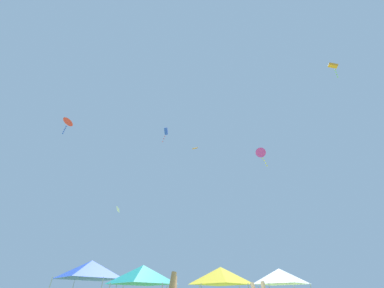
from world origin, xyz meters
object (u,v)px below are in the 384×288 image
Objects in this scene: canopy_tent_yellow at (221,276)px; canopy_tent_white at (280,276)px; kite_orange_diamond at (195,148)px; kite_red_delta at (68,122)px; kite_magenta_delta at (261,153)px; canopy_tent_teal at (142,274)px; kite_white_diamond at (118,210)px; canopy_tent_blue at (90,269)px; kite_orange_box at (333,66)px; kite_blue_box at (166,132)px.

canopy_tent_yellow is 0.93× the size of canopy_tent_white.
canopy_tent_yellow is at bearing -86.50° from kite_orange_diamond.
kite_magenta_delta is (20.97, 3.67, -1.34)m from kite_red_delta.
canopy_tent_teal is 1.46× the size of kite_red_delta.
kite_red_delta is 21.33m from kite_magenta_delta.
canopy_tent_teal is 3.57× the size of kite_white_diamond.
kite_white_diamond is 0.53× the size of kite_orange_diamond.
kite_magenta_delta reaches higher than canopy_tent_blue.
kite_orange_box is at bearing -2.25° from kite_red_delta.
canopy_tent_teal is at bearing -157.48° from canopy_tent_yellow.
canopy_tent_yellow is 1.03× the size of canopy_tent_teal.
kite_magenta_delta is at bearing 29.59° from canopy_tent_teal.
canopy_tent_yellow is at bearing -53.76° from kite_white_diamond.
canopy_tent_yellow is 27.16m from kite_orange_box.
canopy_tent_teal is (-4.80, -1.99, -0.10)m from canopy_tent_yellow.
kite_orange_box is (20.41, 1.32, 22.32)m from canopy_tent_teal.
kite_orange_diamond reaches higher than kite_orange_box.
canopy_tent_white is 24.35m from kite_red_delta.
kite_orange_box is 31.65m from kite_red_delta.
canopy_tent_white is at bearing -43.11° from kite_blue_box.
kite_red_delta is (-8.27, -13.90, -10.07)m from kite_blue_box.
canopy_tent_blue is (-4.38, 3.26, 0.56)m from canopy_tent_teal.
kite_magenta_delta is at bearing 10.84° from canopy_tent_blue.
kite_blue_box is 19.05m from kite_red_delta.
canopy_tent_yellow is 0.86× the size of canopy_tent_blue.
kite_white_diamond reaches higher than canopy_tent_blue.
kite_magenta_delta is at bearing -38.85° from kite_blue_box.
canopy_tent_white is 11.33m from canopy_tent_teal.
canopy_tent_white is 24.71m from kite_orange_box.
kite_orange_box is at bearing 3.71° from canopy_tent_teal.
kite_magenta_delta is (12.70, -10.23, -11.40)m from kite_blue_box.
kite_orange_diamond is at bearing 0.60° from kite_white_diamond.
canopy_tent_blue is 2.29× the size of kite_orange_diamond.
canopy_tent_teal is 0.83× the size of canopy_tent_blue.
kite_white_diamond is at bearing 113.61° from canopy_tent_teal.
canopy_tent_yellow is 9.28m from canopy_tent_blue.
kite_orange_box reaches higher than canopy_tent_yellow.
kite_blue_box is 1.80× the size of kite_orange_diamond.
canopy_tent_yellow is 30.47m from kite_orange_diamond.
kite_white_diamond is 0.39× the size of kite_orange_box.
kite_white_diamond is at bearing 147.55° from kite_blue_box.
canopy_tent_white reaches higher than canopy_tent_teal.
canopy_tent_blue is 30.37m from kite_orange_diamond.
kite_orange_box is at bearing -34.20° from kite_blue_box.
kite_red_delta is (-0.83, -18.63, 2.91)m from kite_white_diamond.
canopy_tent_blue is at bearing -169.16° from kite_magenta_delta.
canopy_tent_blue is 1.76× the size of kite_red_delta.
kite_white_diamond is 15.69m from kite_blue_box.
kite_orange_box is at bearing -2.44° from canopy_tent_yellow.
kite_blue_box reaches higher than kite_orange_diamond.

